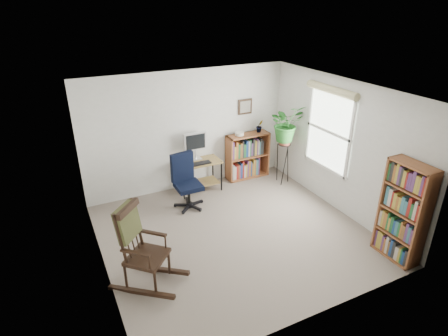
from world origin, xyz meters
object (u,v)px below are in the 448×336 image
desk (199,176)px  low_bookshelf (248,156)px  office_chair (188,182)px  rocking_chair (146,247)px  tall_bookshelf (403,212)px

desk → low_bookshelf: (1.19, 0.12, 0.18)m
office_chair → rocking_chair: (-1.25, -1.67, 0.08)m
rocking_chair → low_bookshelf: (2.88, 2.34, -0.11)m
rocking_chair → office_chair: bearing=7.2°
rocking_chair → low_bookshelf: 3.71m
desk → low_bookshelf: 1.21m
desk → office_chair: size_ratio=0.84×
desk → rocking_chair: rocking_chair is taller
tall_bookshelf → rocking_chair: bearing=162.9°
low_bookshelf → tall_bookshelf: 3.49m
office_chair → low_bookshelf: 1.76m
rocking_chair → tall_bookshelf: size_ratio=0.79×
desk → low_bookshelf: bearing=5.7°
rocking_chair → low_bookshelf: bearing=-6.8°
low_bookshelf → tall_bookshelf: size_ratio=0.64×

